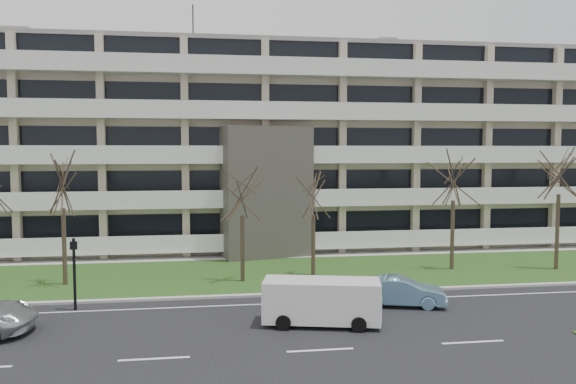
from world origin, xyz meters
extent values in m
plane|color=black|center=(0.00, 0.00, 0.00)|extent=(160.00, 160.00, 0.00)
cube|color=#1F4918|center=(0.00, 13.00, 0.03)|extent=(90.00, 10.00, 0.06)
cube|color=#B2B2AD|center=(0.00, 8.00, 0.06)|extent=(90.00, 0.35, 0.12)
cube|color=#B2B2AD|center=(0.00, 18.50, 0.04)|extent=(90.00, 2.00, 0.08)
cube|color=white|center=(0.00, 6.50, 0.01)|extent=(90.00, 0.12, 0.01)
cube|color=#C2B597|center=(0.00, 25.50, 7.50)|extent=(60.00, 12.00, 15.00)
cube|color=gray|center=(0.00, 25.50, 15.15)|extent=(60.50, 12.50, 0.30)
cube|color=#4C4742|center=(0.00, 18.50, 4.50)|extent=(6.39, 3.69, 9.00)
cube|color=black|center=(0.00, 18.30, 2.00)|extent=(4.92, 1.19, 3.50)
cube|color=gray|center=(-18.00, 25.50, 15.90)|extent=(2.00, 2.00, 1.20)
cylinder|color=black|center=(-5.00, 25.50, 17.00)|extent=(0.10, 0.10, 3.50)
cube|color=black|center=(0.00, 19.48, 2.10)|extent=(58.00, 0.10, 1.80)
cube|color=white|center=(0.00, 18.80, 0.60)|extent=(58.00, 1.40, 0.22)
cube|color=white|center=(0.00, 18.15, 1.20)|extent=(58.00, 0.08, 1.00)
cube|color=black|center=(0.00, 19.48, 5.10)|extent=(58.00, 0.10, 1.80)
cube|color=white|center=(0.00, 18.80, 3.60)|extent=(58.00, 1.40, 0.22)
cube|color=white|center=(0.00, 18.15, 4.20)|extent=(58.00, 0.08, 1.00)
cube|color=black|center=(0.00, 19.48, 8.10)|extent=(58.00, 0.10, 1.80)
cube|color=white|center=(0.00, 18.80, 6.60)|extent=(58.00, 1.40, 0.22)
cube|color=white|center=(0.00, 18.15, 7.20)|extent=(58.00, 0.08, 1.00)
cube|color=black|center=(0.00, 19.48, 11.10)|extent=(58.00, 0.10, 1.80)
cube|color=white|center=(0.00, 18.80, 9.60)|extent=(58.00, 1.40, 0.22)
cube|color=white|center=(0.00, 18.15, 10.20)|extent=(58.00, 0.08, 1.00)
cube|color=black|center=(0.00, 19.48, 14.10)|extent=(58.00, 0.10, 1.80)
cube|color=white|center=(0.00, 18.80, 12.60)|extent=(58.00, 1.40, 0.22)
cube|color=white|center=(0.00, 18.15, 13.20)|extent=(58.00, 0.08, 1.00)
imported|color=#7EB7DB|center=(4.99, 5.30, 0.69)|extent=(4.42, 2.52, 1.38)
cube|color=white|center=(0.67, 3.03, 1.04)|extent=(5.18, 2.88, 1.72)
cube|color=black|center=(0.67, 3.03, 1.54)|extent=(4.80, 2.67, 0.63)
cube|color=white|center=(2.92, 2.50, 0.91)|extent=(0.70, 1.75, 1.09)
cylinder|color=black|center=(-1.03, 2.49, 0.32)|extent=(0.67, 0.37, 0.63)
cylinder|color=black|center=(-0.62, 4.26, 0.32)|extent=(0.67, 0.37, 0.63)
cylinder|color=black|center=(1.97, 1.79, 0.32)|extent=(0.67, 0.37, 0.63)
cylinder|color=black|center=(2.38, 3.56, 0.32)|extent=(0.67, 0.37, 0.63)
cylinder|color=black|center=(-10.17, 6.79, 1.68)|extent=(0.13, 0.13, 3.36)
cube|color=black|center=(-10.17, 6.79, 3.02)|extent=(0.34, 0.28, 0.36)
sphere|color=red|center=(-10.17, 6.79, 3.02)|extent=(0.16, 0.16, 0.16)
cylinder|color=#382B21|center=(-11.80, 11.82, 2.13)|extent=(0.24, 0.24, 4.25)
cylinder|color=#382B21|center=(-2.14, 11.25, 1.87)|extent=(0.24, 0.24, 3.74)
cylinder|color=#382B21|center=(2.06, 12.11, 1.82)|extent=(0.24, 0.24, 3.64)
cylinder|color=#382B21|center=(10.86, 12.55, 2.15)|extent=(0.24, 0.24, 4.31)
cylinder|color=#382B21|center=(17.27, 11.64, 2.35)|extent=(0.24, 0.24, 4.69)
camera|label=1|loc=(-4.11, -19.84, 7.36)|focal=35.00mm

